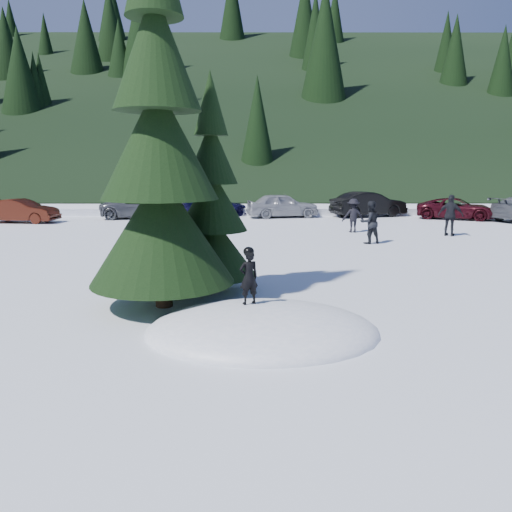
{
  "coord_description": "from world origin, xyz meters",
  "views": [
    {
      "loc": [
        -0.15,
        -9.12,
        3.16
      ],
      "look_at": [
        -0.12,
        2.11,
        1.1
      ],
      "focal_mm": 35.0,
      "sensor_mm": 36.0,
      "label": 1
    }
  ],
  "objects_px": {
    "car_1": "(21,211)",
    "car_6": "(457,209)",
    "adult_2": "(353,216)",
    "adult_1": "(451,215)",
    "car_2": "(141,207)",
    "car_5": "(368,204)",
    "child_skier": "(249,277)",
    "car_3": "(214,206)",
    "car_4": "(282,205)",
    "adult_0": "(370,222)",
    "spruce_short": "(212,208)",
    "spruce_tall": "(159,157)"
  },
  "relations": [
    {
      "from": "car_1",
      "to": "car_6",
      "type": "bearing_deg",
      "value": -80.52
    },
    {
      "from": "adult_2",
      "to": "adult_1",
      "type": "bearing_deg",
      "value": 162.88
    },
    {
      "from": "car_2",
      "to": "car_6",
      "type": "relative_size",
      "value": 1.05
    },
    {
      "from": "car_2",
      "to": "car_5",
      "type": "height_order",
      "value": "car_5"
    },
    {
      "from": "adult_2",
      "to": "car_1",
      "type": "xyz_separation_m",
      "value": [
        -17.54,
        4.06,
        -0.14
      ]
    },
    {
      "from": "child_skier",
      "to": "car_3",
      "type": "relative_size",
      "value": 0.25
    },
    {
      "from": "adult_2",
      "to": "car_1",
      "type": "bearing_deg",
      "value": -13.42
    },
    {
      "from": "car_4",
      "to": "child_skier",
      "type": "bearing_deg",
      "value": 164.79
    },
    {
      "from": "child_skier",
      "to": "adult_0",
      "type": "xyz_separation_m",
      "value": [
        4.78,
        10.61,
        -0.14
      ]
    },
    {
      "from": "spruce_short",
      "to": "car_6",
      "type": "relative_size",
      "value": 1.21
    },
    {
      "from": "spruce_tall",
      "to": "car_5",
      "type": "xyz_separation_m",
      "value": [
        9.06,
        19.77,
        -2.56
      ]
    },
    {
      "from": "spruce_short",
      "to": "car_3",
      "type": "relative_size",
      "value": 1.25
    },
    {
      "from": "child_skier",
      "to": "car_3",
      "type": "bearing_deg",
      "value": -107.71
    },
    {
      "from": "car_2",
      "to": "car_1",
      "type": "bearing_deg",
      "value": 104.07
    },
    {
      "from": "car_4",
      "to": "adult_1",
      "type": "bearing_deg",
      "value": -148.95
    },
    {
      "from": "spruce_short",
      "to": "car_6",
      "type": "distance_m",
      "value": 21.4
    },
    {
      "from": "adult_2",
      "to": "car_6",
      "type": "height_order",
      "value": "adult_2"
    },
    {
      "from": "child_skier",
      "to": "adult_1",
      "type": "xyz_separation_m",
      "value": [
        8.89,
        12.79,
        -0.08
      ]
    },
    {
      "from": "spruce_short",
      "to": "car_4",
      "type": "relative_size",
      "value": 1.24
    },
    {
      "from": "adult_2",
      "to": "car_1",
      "type": "distance_m",
      "value": 18.01
    },
    {
      "from": "child_skier",
      "to": "car_3",
      "type": "distance_m",
      "value": 21.76
    },
    {
      "from": "adult_1",
      "to": "adult_2",
      "type": "xyz_separation_m",
      "value": [
        -4.12,
        1.24,
        -0.13
      ]
    },
    {
      "from": "child_skier",
      "to": "adult_2",
      "type": "distance_m",
      "value": 14.82
    },
    {
      "from": "adult_2",
      "to": "car_3",
      "type": "distance_m",
      "value": 10.44
    },
    {
      "from": "adult_0",
      "to": "car_2",
      "type": "height_order",
      "value": "adult_0"
    },
    {
      "from": "adult_1",
      "to": "car_4",
      "type": "bearing_deg",
      "value": -14.77
    },
    {
      "from": "adult_0",
      "to": "adult_1",
      "type": "xyz_separation_m",
      "value": [
        4.11,
        2.18,
        0.06
      ]
    },
    {
      "from": "adult_1",
      "to": "car_2",
      "type": "height_order",
      "value": "adult_1"
    },
    {
      "from": "adult_1",
      "to": "car_2",
      "type": "xyz_separation_m",
      "value": [
        -15.6,
        7.64,
        -0.28
      ]
    },
    {
      "from": "car_5",
      "to": "car_6",
      "type": "relative_size",
      "value": 1.04
    },
    {
      "from": "adult_2",
      "to": "car_6",
      "type": "distance_m",
      "value": 9.29
    },
    {
      "from": "adult_2",
      "to": "car_3",
      "type": "xyz_separation_m",
      "value": [
        -7.16,
        7.59,
        -0.17
      ]
    },
    {
      "from": "spruce_tall",
      "to": "adult_1",
      "type": "height_order",
      "value": "spruce_tall"
    },
    {
      "from": "spruce_short",
      "to": "car_4",
      "type": "distance_m",
      "value": 18.23
    },
    {
      "from": "spruce_short",
      "to": "car_2",
      "type": "xyz_separation_m",
      "value": [
        -5.77,
        17.55,
        -1.45
      ]
    },
    {
      "from": "adult_0",
      "to": "adult_1",
      "type": "height_order",
      "value": "adult_1"
    },
    {
      "from": "adult_1",
      "to": "adult_2",
      "type": "distance_m",
      "value": 4.31
    },
    {
      "from": "adult_1",
      "to": "car_6",
      "type": "distance_m",
      "value": 7.73
    },
    {
      "from": "car_5",
      "to": "adult_0",
      "type": "bearing_deg",
      "value": 148.4
    },
    {
      "from": "spruce_short",
      "to": "car_3",
      "type": "distance_m",
      "value": 18.85
    },
    {
      "from": "car_2",
      "to": "car_4",
      "type": "bearing_deg",
      "value": -94.19
    },
    {
      "from": "car_2",
      "to": "car_6",
      "type": "xyz_separation_m",
      "value": [
        18.72,
        -0.58,
        -0.03
      ]
    },
    {
      "from": "spruce_tall",
      "to": "spruce_short",
      "type": "height_order",
      "value": "spruce_tall"
    },
    {
      "from": "adult_1",
      "to": "car_4",
      "type": "height_order",
      "value": "adult_1"
    },
    {
      "from": "child_skier",
      "to": "car_3",
      "type": "height_order",
      "value": "child_skier"
    },
    {
      "from": "car_3",
      "to": "car_4",
      "type": "height_order",
      "value": "car_4"
    },
    {
      "from": "spruce_tall",
      "to": "child_skier",
      "type": "distance_m",
      "value": 3.36
    },
    {
      "from": "adult_2",
      "to": "car_6",
      "type": "bearing_deg",
      "value": -141.57
    },
    {
      "from": "spruce_short",
      "to": "adult_2",
      "type": "height_order",
      "value": "spruce_short"
    },
    {
      "from": "spruce_short",
      "to": "car_5",
      "type": "xyz_separation_m",
      "value": [
        8.06,
        18.37,
        -1.34
      ]
    }
  ]
}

